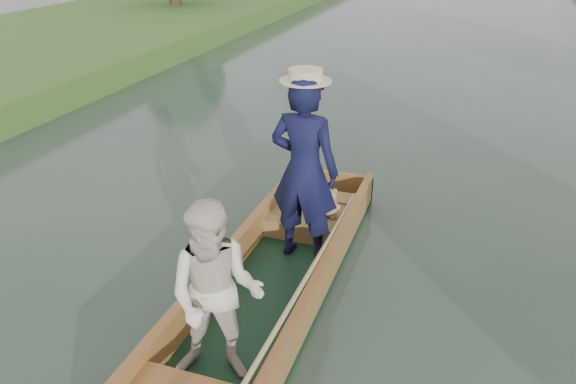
% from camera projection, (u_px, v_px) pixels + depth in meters
% --- Properties ---
extents(ground, '(120.00, 120.00, 0.00)m').
position_uv_depth(ground, '(269.00, 301.00, 5.68)').
color(ground, '#283D30').
rests_on(ground, ground).
extents(punt, '(1.12, 5.09, 2.16)m').
position_uv_depth(punt, '(273.00, 242.00, 5.41)').
color(punt, black).
rests_on(punt, ground).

